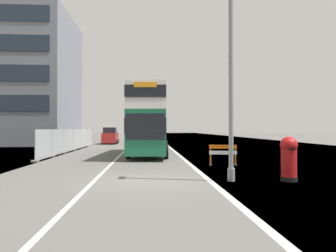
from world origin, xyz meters
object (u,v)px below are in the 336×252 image
Objects in this scene: double_decker_bus at (150,121)px; red_pillar_postbox at (289,157)px; car_oncoming_near at (110,136)px; lamppost_foreground at (231,85)px; roadworks_barrier at (223,153)px; car_receding_mid at (146,135)px; car_receding_far at (147,135)px.

double_decker_bus is 14.23m from red_pillar_postbox.
car_oncoming_near is (-10.38, 31.33, 0.07)m from red_pillar_postbox.
lamppost_foreground is at bearing 175.60° from red_pillar_postbox.
red_pillar_postbox is at bearing -4.40° from lamppost_foreground.
lamppost_foreground is 1.76× the size of car_oncoming_near.
roadworks_barrier is 32.50m from car_receding_mid.
double_decker_bus is 6.74× the size of red_pillar_postbox.
red_pillar_postbox is (2.23, -0.17, -2.80)m from lamppost_foreground.
roadworks_barrier is at bearing 103.92° from red_pillar_postbox.
car_receding_far reaches higher than red_pillar_postbox.
roadworks_barrier is (0.90, 5.21, -3.05)m from lamppost_foreground.
double_decker_bus is 30.65m from car_receding_far.
car_oncoming_near reaches higher than car_receding_mid.
double_decker_bus reaches higher than red_pillar_postbox.
lamppost_foreground reaches higher than car_receding_mid.
roadworks_barrier is 0.35× the size of car_receding_mid.
car_oncoming_near is 1.11× the size of car_receding_far.
red_pillar_postbox is at bearing -82.83° from car_receding_far.
car_receding_far is at bearing 96.20° from roadworks_barrier.
car_oncoming_near is 7.85m from car_receding_mid.
lamppost_foreground is 5.18× the size of roadworks_barrier.
roadworks_barrier is at bearing -70.78° from car_oncoming_near.
double_decker_bus reaches higher than car_receding_mid.
car_receding_far is (0.15, 6.11, -0.07)m from car_receding_mid.
car_receding_mid is 1.09× the size of car_receding_far.
car_receding_mid reaches higher than roadworks_barrier.
lamppost_foreground is 4.60× the size of red_pillar_postbox.
double_decker_bus is at bearing 103.30° from lamppost_foreground.
car_receding_far is at bearing 97.17° from red_pillar_postbox.
lamppost_foreground is 32.32m from car_oncoming_near.
lamppost_foreground reaches higher than red_pillar_postbox.
lamppost_foreground is 6.10m from roadworks_barrier.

